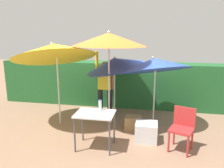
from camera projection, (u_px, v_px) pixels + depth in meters
ground_plane at (110, 129)px, 5.76m from camera, size 24.00×24.00×0.00m
hedge_row at (121, 84)px, 7.44m from camera, size 8.00×0.70×1.43m
umbrella_rainbow at (115, 63)px, 6.13m from camera, size 1.66×1.63×1.93m
umbrella_orange at (154, 64)px, 5.66m from camera, size 1.89×1.84×2.08m
umbrella_yellow at (54, 51)px, 5.65m from camera, size 2.20×2.11×2.55m
umbrella_navy at (109, 40)px, 5.31m from camera, size 1.78×1.79×2.43m
person_vendor at (105, 85)px, 6.39m from camera, size 0.55×0.23×1.88m
chair_plastic at (182, 126)px, 4.66m from camera, size 0.57×0.57×0.89m
cooler_box at (146, 132)px, 5.09m from camera, size 0.49×0.44×0.43m
crate_cardboard at (133, 123)px, 5.71m from camera, size 0.40×0.33×0.33m
folding_table at (95, 118)px, 4.69m from camera, size 0.80×0.60×0.78m
bottle_water at (100, 105)px, 4.80m from camera, size 0.07×0.07×0.24m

